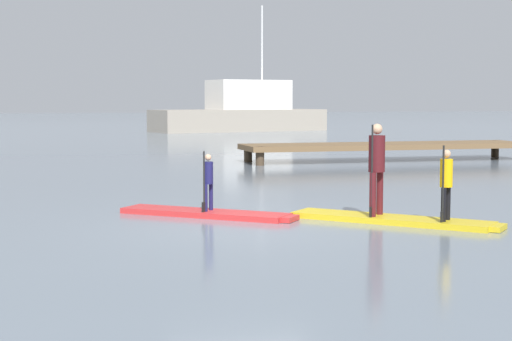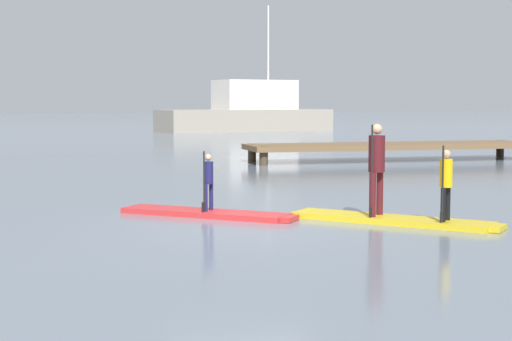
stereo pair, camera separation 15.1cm
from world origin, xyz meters
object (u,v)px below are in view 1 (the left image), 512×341
object	(u,v)px
paddler_child_solo	(208,179)
paddler_child_front	(446,181)
paddleboard_near	(208,213)
paddleboard_far	(394,220)
paddler_adult	(377,163)
fishing_boat_white_large	(242,112)

from	to	relation	value
paddler_child_solo	paddler_child_front	size ratio (longest dim) A/B	0.86
paddleboard_near	paddler_child_front	bearing A→B (deg)	-32.06
paddleboard_near	paddleboard_far	world-z (taller)	same
paddleboard_near	paddler_adult	size ratio (longest dim) A/B	1.86
paddleboard_near	paddleboard_far	bearing A→B (deg)	-28.53
paddler_child_solo	paddler_adult	world-z (taller)	paddler_adult
paddleboard_near	paddler_child_front	xyz separation A→B (m)	(3.59, -2.25, 0.73)
paddleboard_near	paddler_child_solo	world-z (taller)	paddler_child_solo
paddleboard_near	paddler_child_front	size ratio (longest dim) A/B	2.35
paddler_child_solo	paddleboard_far	size ratio (longest dim) A/B	0.36
paddleboard_far	paddler_adult	bearing A→B (deg)	136.32
paddler_child_solo	paddleboard_far	world-z (taller)	paddler_child_solo
paddleboard_far	paddler_child_front	world-z (taller)	paddler_child_front
paddleboard_far	paddler_adult	size ratio (longest dim) A/B	1.91
paddleboard_near	paddleboard_far	size ratio (longest dim) A/B	0.97
paddleboard_far	fishing_boat_white_large	world-z (taller)	fishing_boat_white_large
paddler_adult	fishing_boat_white_large	size ratio (longest dim) A/B	0.13
paddleboard_near	paddler_adult	distance (m)	3.20
paddleboard_far	fishing_boat_white_large	distance (m)	41.39
paddleboard_near	paddleboard_far	distance (m)	3.37
paddler_adult	fishing_boat_white_large	distance (m)	41.19
paddleboard_near	paddler_adult	xyz separation A→B (m)	(2.72, -1.38, 0.97)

